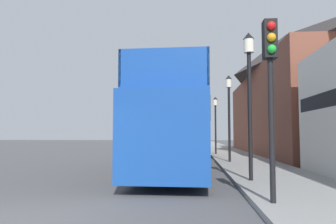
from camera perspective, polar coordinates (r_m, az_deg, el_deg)
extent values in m
plane|color=#4C4C4F|center=(27.10, -2.50, -7.35)|extent=(144.00, 144.00, 0.00)
cube|color=gray|center=(24.10, 11.45, -7.53)|extent=(3.30, 108.00, 0.14)
cube|color=brown|center=(27.77, 20.21, -0.36)|extent=(6.00, 22.12, 6.46)
pyramid|color=#383333|center=(28.48, 19.97, 9.44)|extent=(6.00, 22.12, 3.27)
cube|color=#19479E|center=(14.03, 1.85, -4.17)|extent=(2.91, 11.53, 2.52)
cube|color=orange|center=(13.46, 1.66, -3.64)|extent=(2.75, 6.38, 0.45)
cube|color=black|center=(14.05, 1.84, -1.06)|extent=(2.91, 10.61, 0.70)
cube|color=#19479E|center=(14.09, 1.84, 1.17)|extent=(2.88, 10.61, 0.10)
cube|color=#19479E|center=(14.30, -3.06, 3.43)|extent=(0.44, 10.52, 1.06)
cube|color=#19479E|center=(14.11, 6.79, 3.56)|extent=(0.44, 10.52, 1.06)
cube|color=#19479E|center=(9.02, -0.81, 7.84)|extent=(2.51, 0.16, 1.06)
cube|color=#19479E|center=(18.57, 2.92, 1.71)|extent=(2.57, 1.69, 1.06)
cylinder|color=black|center=(17.71, -0.91, -7.49)|extent=(0.32, 1.02, 1.01)
cylinder|color=black|center=(17.57, 6.49, -7.49)|extent=(0.32, 1.02, 1.01)
cylinder|color=black|center=(10.95, -5.52, -9.62)|extent=(0.32, 1.02, 1.01)
cylinder|color=black|center=(10.72, 6.56, -9.74)|extent=(0.32, 1.02, 1.01)
cube|color=navy|center=(22.68, 4.69, -6.55)|extent=(1.99, 4.10, 0.80)
cube|color=black|center=(22.53, 4.67, -4.93)|extent=(1.69, 2.00, 0.49)
cylinder|color=black|center=(23.98, 2.75, -7.05)|extent=(0.22, 0.62, 0.61)
cylinder|color=black|center=(23.93, 6.83, -7.04)|extent=(0.22, 0.62, 0.61)
cylinder|color=black|center=(21.49, 2.31, -7.41)|extent=(0.22, 0.62, 0.61)
cylinder|color=black|center=(21.43, 6.86, -7.39)|extent=(0.22, 0.62, 0.61)
cylinder|color=black|center=(7.40, 17.60, -2.95)|extent=(0.12, 0.12, 3.10)
cube|color=black|center=(7.68, 17.28, 11.95)|extent=(0.28, 0.31, 0.85)
sphere|color=red|center=(7.60, 17.53, 14.14)|extent=(0.19, 0.19, 0.19)
sphere|color=orange|center=(7.53, 17.58, 12.29)|extent=(0.19, 0.19, 0.19)
sphere|color=green|center=(7.46, 17.62, 10.41)|extent=(0.19, 0.19, 0.19)
cylinder|color=black|center=(10.85, 14.08, -0.61)|extent=(0.13, 0.13, 4.12)
cylinder|color=silver|center=(11.21, 13.87, 11.12)|extent=(0.32, 0.32, 0.45)
cone|color=black|center=(11.31, 13.84, 12.76)|extent=(0.35, 0.35, 0.22)
cylinder|color=black|center=(18.11, 10.62, -2.10)|extent=(0.13, 0.13, 4.04)
cylinder|color=silver|center=(18.32, 10.53, 4.94)|extent=(0.32, 0.32, 0.45)
cone|color=black|center=(18.38, 10.51, 5.97)|extent=(0.35, 0.35, 0.22)
cylinder|color=black|center=(25.38, 8.29, -3.03)|extent=(0.13, 0.13, 3.71)
cylinder|color=silver|center=(25.50, 8.24, 1.65)|extent=(0.32, 0.32, 0.45)
cone|color=black|center=(25.53, 8.23, 2.40)|extent=(0.35, 0.35, 0.22)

